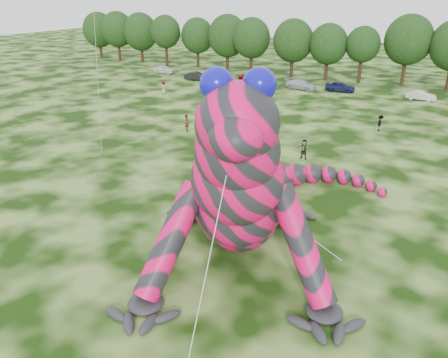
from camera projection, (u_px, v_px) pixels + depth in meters
ground at (105, 263)px, 23.65m from camera, size 240.00×240.00×0.00m
inflatable_gecko at (241, 151)px, 24.14m from camera, size 25.54×27.27×10.85m
tree_0 at (99, 35)px, 93.28m from camera, size 6.91×6.22×9.51m
tree_1 at (118, 36)px, 89.58m from camera, size 6.74×6.07×9.81m
tree_2 at (141, 38)px, 87.88m from camera, size 7.04×6.34×9.64m
tree_3 at (166, 41)px, 83.40m from camera, size 5.81×5.23×9.44m
tree_4 at (198, 43)px, 82.18m from camera, size 6.22×5.60×9.06m
tree_5 at (227, 42)px, 78.99m from camera, size 7.16×6.44×9.80m
tree_6 at (251, 46)px, 75.23m from camera, size 6.52×5.86×9.49m
tree_7 at (293, 48)px, 72.10m from camera, size 6.68×6.01×9.48m
tree_8 at (328, 52)px, 69.82m from camera, size 6.14×5.53×8.94m
tree_9 at (362, 55)px, 67.88m from camera, size 5.27×4.74×8.68m
tree_10 at (407, 50)px, 65.78m from camera, size 7.09×6.38×10.50m
car_0 at (164, 69)px, 77.32m from camera, size 4.06×1.65×1.38m
car_1 at (197, 76)px, 71.25m from camera, size 4.20×1.75×1.35m
car_2 at (254, 79)px, 69.21m from camera, size 5.45×3.26×1.42m
car_3 at (301, 85)px, 64.84m from camera, size 5.16×2.84×1.42m
car_4 at (340, 87)px, 63.30m from camera, size 4.31×1.90×1.44m
car_5 at (421, 95)px, 58.48m from camera, size 3.84×1.45×1.25m
spectator_5 at (304, 149)px, 37.96m from camera, size 1.66×0.69×1.74m
spectator_0 at (187, 123)px, 45.35m from camera, size 0.72×0.78×1.79m
spectator_1 at (220, 123)px, 45.46m from camera, size 1.02×1.11×1.84m
spectator_4 at (164, 88)px, 61.91m from camera, size 0.90×0.62×1.78m
spectator_2 at (380, 123)px, 45.49m from camera, size 0.67×1.11×1.67m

